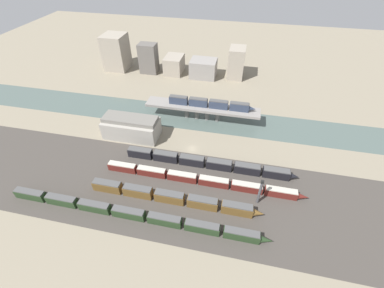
{
  "coord_description": "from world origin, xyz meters",
  "views": [
    {
      "loc": [
        17.59,
        -82.25,
        74.91
      ],
      "look_at": [
        0.0,
        -0.17,
        2.95
      ],
      "focal_mm": 24.0,
      "sensor_mm": 36.0,
      "label": 1
    }
  ],
  "objects_px": {
    "train_yard_mid": "(173,198)",
    "train_yard_far": "(201,180)",
    "train_yard_near": "(132,214)",
    "train_yard_outer": "(208,163)",
    "train_on_bridge": "(210,104)",
    "warehouse_building": "(131,127)",
    "signal_tower": "(260,192)"
  },
  "relations": [
    {
      "from": "train_yard_near",
      "to": "train_yard_outer",
      "type": "bearing_deg",
      "value": 54.06
    },
    {
      "from": "train_yard_mid",
      "to": "train_on_bridge",
      "type": "bearing_deg",
      "value": 84.96
    },
    {
      "from": "train_yard_outer",
      "to": "train_yard_near",
      "type": "bearing_deg",
      "value": -125.94
    },
    {
      "from": "train_yard_mid",
      "to": "train_yard_far",
      "type": "distance_m",
      "value": 13.37
    },
    {
      "from": "train_yard_far",
      "to": "warehouse_building",
      "type": "bearing_deg",
      "value": 149.21
    },
    {
      "from": "train_on_bridge",
      "to": "warehouse_building",
      "type": "relative_size",
      "value": 1.69
    },
    {
      "from": "train_yard_mid",
      "to": "train_yard_outer",
      "type": "height_order",
      "value": "train_yard_mid"
    },
    {
      "from": "train_yard_mid",
      "to": "signal_tower",
      "type": "height_order",
      "value": "signal_tower"
    },
    {
      "from": "train_yard_near",
      "to": "train_yard_outer",
      "type": "height_order",
      "value": "train_yard_outer"
    },
    {
      "from": "signal_tower",
      "to": "train_on_bridge",
      "type": "bearing_deg",
      "value": 117.83
    },
    {
      "from": "train_yard_mid",
      "to": "signal_tower",
      "type": "bearing_deg",
      "value": 11.29
    },
    {
      "from": "train_on_bridge",
      "to": "train_yard_outer",
      "type": "height_order",
      "value": "train_on_bridge"
    },
    {
      "from": "train_yard_outer",
      "to": "signal_tower",
      "type": "height_order",
      "value": "signal_tower"
    },
    {
      "from": "train_yard_far",
      "to": "train_yard_outer",
      "type": "bearing_deg",
      "value": 82.83
    },
    {
      "from": "train_yard_outer",
      "to": "warehouse_building",
      "type": "relative_size",
      "value": 2.8
    },
    {
      "from": "train_yard_near",
      "to": "warehouse_building",
      "type": "distance_m",
      "value": 44.73
    },
    {
      "from": "train_yard_mid",
      "to": "signal_tower",
      "type": "xyz_separation_m",
      "value": [
        29.26,
        5.84,
        3.54
      ]
    },
    {
      "from": "train_yard_far",
      "to": "signal_tower",
      "type": "relative_size",
      "value": 6.71
    },
    {
      "from": "train_yard_mid",
      "to": "train_yard_far",
      "type": "bearing_deg",
      "value": 52.06
    },
    {
      "from": "train_yard_mid",
      "to": "train_yard_far",
      "type": "xyz_separation_m",
      "value": [
        8.21,
        10.54,
        -0.39
      ]
    },
    {
      "from": "train_yard_near",
      "to": "warehouse_building",
      "type": "bearing_deg",
      "value": 112.07
    },
    {
      "from": "warehouse_building",
      "to": "train_yard_near",
      "type": "bearing_deg",
      "value": -67.93
    },
    {
      "from": "signal_tower",
      "to": "train_yard_outer",
      "type": "bearing_deg",
      "value": 145.25
    },
    {
      "from": "train_yard_near",
      "to": "signal_tower",
      "type": "distance_m",
      "value": 43.56
    },
    {
      "from": "train_yard_near",
      "to": "warehouse_building",
      "type": "xyz_separation_m",
      "value": [
        -16.77,
        41.36,
        3.07
      ]
    },
    {
      "from": "train_yard_far",
      "to": "signal_tower",
      "type": "distance_m",
      "value": 21.92
    },
    {
      "from": "train_on_bridge",
      "to": "train_yard_mid",
      "type": "relative_size",
      "value": 0.68
    },
    {
      "from": "train_on_bridge",
      "to": "train_yard_far",
      "type": "height_order",
      "value": "train_on_bridge"
    },
    {
      "from": "train_yard_near",
      "to": "train_yard_mid",
      "type": "xyz_separation_m",
      "value": [
        11.48,
        9.1,
        0.28
      ]
    },
    {
      "from": "train_on_bridge",
      "to": "signal_tower",
      "type": "distance_m",
      "value": 52.9
    },
    {
      "from": "train_on_bridge",
      "to": "train_yard_near",
      "type": "bearing_deg",
      "value": -104.65
    },
    {
      "from": "warehouse_building",
      "to": "signal_tower",
      "type": "distance_m",
      "value": 63.29
    }
  ]
}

